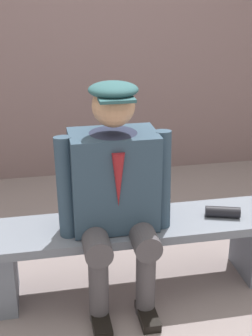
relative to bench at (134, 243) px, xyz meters
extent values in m
plane|color=gray|center=(0.00, 0.00, -0.31)|extent=(30.00, 30.00, 0.00)
cube|color=slate|center=(0.00, 0.00, 0.11)|extent=(1.87, 0.41, 0.05)
cube|color=slate|center=(-0.77, 0.00, -0.11)|extent=(0.15, 0.35, 0.39)
cube|color=slate|center=(0.77, 0.00, -0.11)|extent=(0.15, 0.35, 0.39)
cube|color=#2C4154|center=(0.12, 0.00, 0.42)|extent=(0.48, 0.30, 0.56)
cylinder|color=#1E2338|center=(0.12, 0.00, 0.67)|extent=(0.26, 0.26, 0.06)
cone|color=maroon|center=(0.12, 0.15, 0.49)|extent=(0.07, 0.07, 0.31)
sphere|color=tan|center=(0.12, 0.02, 0.85)|extent=(0.23, 0.23, 0.23)
ellipsoid|color=#274E52|center=(0.12, 0.02, 0.94)|extent=(0.26, 0.26, 0.08)
cube|color=#274E52|center=(0.12, 0.12, 0.91)|extent=(0.18, 0.10, 0.02)
cylinder|color=#474449|center=(-0.01, 0.13, 0.15)|extent=(0.15, 0.40, 0.15)
cylinder|color=#474449|center=(-0.01, 0.26, -0.08)|extent=(0.11, 0.11, 0.45)
cube|color=black|center=(-0.01, 0.32, -0.28)|extent=(0.10, 0.24, 0.05)
cylinder|color=#2C4154|center=(-0.15, 0.04, 0.42)|extent=(0.11, 0.15, 0.57)
cylinder|color=#474449|center=(0.25, 0.13, 0.15)|extent=(0.15, 0.40, 0.15)
cylinder|color=#474449|center=(0.25, 0.26, -0.08)|extent=(0.11, 0.11, 0.45)
cube|color=black|center=(0.25, 0.32, -0.28)|extent=(0.10, 0.24, 0.05)
cylinder|color=#2C4154|center=(0.39, 0.04, 0.42)|extent=(0.12, 0.16, 0.57)
cylinder|color=black|center=(-0.54, 0.03, 0.17)|extent=(0.22, 0.12, 0.07)
cube|color=#705A5B|center=(0.00, -1.97, 0.77)|extent=(12.00, 0.24, 2.16)
camera|label=1|loc=(0.51, 2.39, 1.49)|focal=50.48mm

